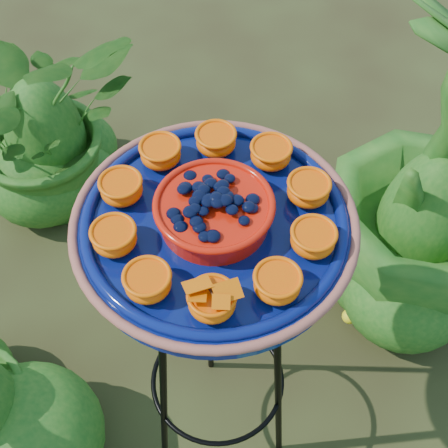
% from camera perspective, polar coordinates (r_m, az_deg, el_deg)
% --- Properties ---
extents(ground_plane, '(20.00, 20.00, 0.00)m').
position_cam_1_polar(ground_plane, '(2.08, -3.66, -13.54)').
color(ground_plane, black).
rests_on(ground_plane, ground).
extents(tripod_stand, '(0.46, 0.46, 0.97)m').
position_cam_1_polar(tripod_stand, '(1.47, -0.68, -10.05)').
color(tripod_stand, black).
rests_on(tripod_stand, ground).
extents(feeder_dish, '(0.64, 0.64, 0.12)m').
position_cam_1_polar(feeder_dish, '(1.11, -0.89, 0.20)').
color(feeder_dish, '#08145F').
rests_on(feeder_dish, tripod_stand).
extents(driftwood_log, '(0.68, 0.44, 0.22)m').
position_cam_1_polar(driftwood_log, '(2.15, 0.97, -3.67)').
color(driftwood_log, tan).
rests_on(driftwood_log, ground).
extents(shrub_back_left, '(0.91, 0.92, 0.77)m').
position_cam_1_polar(shrub_back_left, '(2.31, -16.42, 9.21)').
color(shrub_back_left, '#195516').
rests_on(shrub_back_left, ground).
extents(shrub_back_right, '(0.86, 0.86, 1.13)m').
position_cam_1_polar(shrub_back_right, '(1.89, 19.22, 4.07)').
color(shrub_back_right, '#195516').
rests_on(shrub_back_right, ground).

